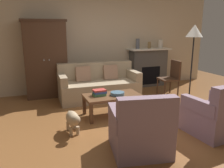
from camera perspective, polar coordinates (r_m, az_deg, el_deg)
name	(u,v)px	position (r m, az deg, el deg)	size (l,w,h in m)	color
ground_plane	(135,120)	(4.41, 5.87, -8.86)	(9.60, 9.60, 0.00)	brown
back_wall	(96,39)	(6.46, -4.13, 11.13)	(7.20, 0.10, 2.80)	beige
fireplace	(148,67)	(6.92, 9.02, 4.25)	(1.26, 0.48, 1.12)	#4C4947
armoire	(45,59)	(5.91, -16.29, 6.05)	(1.06, 0.57, 1.90)	#472D1E
couch	(99,86)	(5.60, -3.35, -0.46)	(1.95, 0.91, 0.86)	tan
coffee_table	(112,98)	(4.49, 0.13, -3.41)	(1.10, 0.60, 0.42)	brown
fruit_bowl	(117,93)	(4.46, 1.37, -2.39)	(0.27, 0.27, 0.06)	slate
book_stack	(99,92)	(4.43, -3.16, -2.13)	(0.26, 0.18, 0.12)	#427A4C
mantel_vase_slate	(138,44)	(6.65, 6.43, 9.98)	(0.11, 0.11, 0.29)	#565B66
mantel_vase_bronze	(149,45)	(6.83, 9.30, 9.58)	(0.09, 0.09, 0.19)	olive
mantel_vase_cream	(161,44)	(7.03, 12.03, 9.80)	(0.14, 0.14, 0.25)	beige
armchair_near_left	(140,131)	(3.22, 7.12, -11.59)	(0.90, 0.90, 0.88)	gray
armchair_near_right	(215,116)	(4.08, 24.46, -7.23)	(0.84, 0.83, 0.88)	gray
side_chair_wooden	(171,76)	(6.02, 14.61, 2.01)	(0.47, 0.47, 0.90)	#472D1E
floor_lamp	(194,36)	(5.33, 19.84, 11.28)	(0.36, 0.36, 1.77)	black
dog	(73,119)	(3.83, -9.77, -8.64)	(0.21, 0.57, 0.39)	tan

